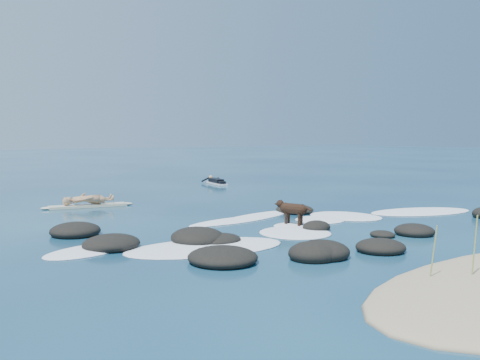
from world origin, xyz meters
TOP-DOWN VIEW (x-y plane):
  - ground at (0.00, 0.00)m, footprint 160.00×160.00m
  - reef_rocks at (-2.20, -2.16)m, footprint 13.32×7.41m
  - breaking_foam at (-0.53, -1.02)m, footprint 14.54×5.35m
  - standing_surfer_rig at (-4.08, 6.16)m, footprint 3.25×0.90m
  - paddling_surfer_rig at (4.19, 11.26)m, footprint 1.04×2.34m
  - dog at (-0.38, -0.92)m, footprint 0.60×1.14m

SIDE VIEW (x-z plane):
  - ground at x=0.00m, z-range 0.00..0.00m
  - breaking_foam at x=-0.53m, z-range -0.05..0.07m
  - reef_rocks at x=-2.20m, z-range -0.14..0.35m
  - paddling_surfer_rig at x=4.19m, z-range -0.06..0.34m
  - dog at x=-0.38m, z-range 0.12..0.89m
  - standing_surfer_rig at x=-4.08m, z-range -0.19..1.65m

